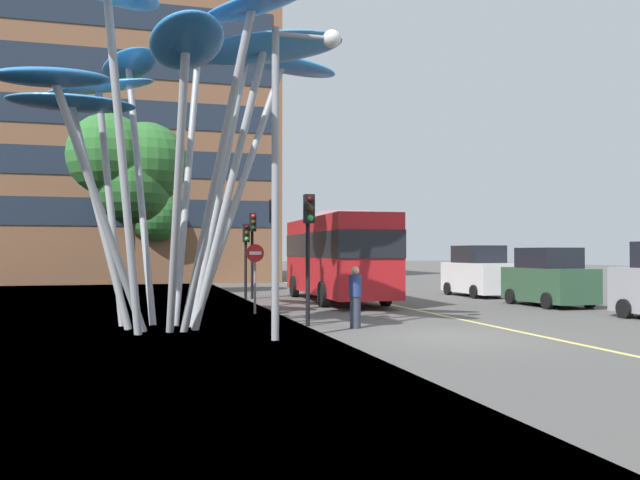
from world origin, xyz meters
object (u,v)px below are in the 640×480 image
object	(u,v)px
street_lamp	(291,138)
no_entry_sign	(255,267)
red_bus	(337,253)
traffic_light_opposite	(246,244)
car_parked_mid	(548,279)
leaf_sculpture	(173,76)
traffic_light_island_mid	(253,237)
traffic_light_kerb_far	(274,231)
traffic_light_kerb_near	(309,231)
pedestrian	(355,297)
car_parked_far	(478,273)

from	to	relation	value
street_lamp	no_entry_sign	xyz separation A→B (m)	(0.29, 6.70, -3.20)
red_bus	no_entry_sign	world-z (taller)	red_bus
traffic_light_opposite	no_entry_sign	bearing A→B (deg)	-96.44
traffic_light_opposite	car_parked_mid	distance (m)	12.52
leaf_sculpture	traffic_light_island_mid	distance (m)	12.12
traffic_light_kerb_far	no_entry_sign	bearing A→B (deg)	-144.50
car_parked_mid	red_bus	bearing A→B (deg)	148.49
red_bus	street_lamp	size ratio (longest dim) A/B	1.31
traffic_light_kerb_near	traffic_light_island_mid	size ratio (longest dim) A/B	0.98
pedestrian	traffic_light_opposite	bearing A→B (deg)	95.61
traffic_light_kerb_far	street_lamp	size ratio (longest dim) A/B	0.52
pedestrian	car_parked_mid	bearing A→B (deg)	27.88
car_parked_mid	no_entry_sign	size ratio (longest dim) A/B	1.69
traffic_light_island_mid	street_lamp	size ratio (longest dim) A/B	0.50
traffic_light_opposite	car_parked_far	xyz separation A→B (m)	(10.64, -1.05, -1.29)
car_parked_mid	street_lamp	bearing A→B (deg)	-149.69
traffic_light_kerb_near	traffic_light_kerb_far	distance (m)	4.67
traffic_light_kerb_near	car_parked_far	world-z (taller)	traffic_light_kerb_near
traffic_light_island_mid	car_parked_mid	distance (m)	12.32
red_bus	traffic_light_island_mid	bearing A→B (deg)	144.17
red_bus	traffic_light_opposite	size ratio (longest dim) A/B	2.97
traffic_light_island_mid	pedestrian	xyz separation A→B (m)	(0.86, -11.60, -1.87)
leaf_sculpture	car_parked_far	xyz separation A→B (m)	(14.30, 9.68, -5.64)
car_parked_mid	pedestrian	distance (m)	10.63
traffic_light_island_mid	traffic_light_opposite	xyz separation A→B (m)	(-0.28, 0.01, -0.33)
pedestrian	no_entry_sign	size ratio (longest dim) A/B	0.72
leaf_sculpture	traffic_light_kerb_far	world-z (taller)	leaf_sculpture
leaf_sculpture	no_entry_sign	distance (m)	7.18
red_bus	leaf_sculpture	bearing A→B (deg)	-130.04
traffic_light_kerb_far	pedestrian	distance (m)	5.88
red_bus	traffic_light_island_mid	size ratio (longest dim) A/B	2.60
traffic_light_kerb_far	traffic_light_opposite	distance (m)	6.20
no_entry_sign	red_bus	bearing A→B (deg)	46.51
car_parked_far	leaf_sculpture	bearing A→B (deg)	-145.90
red_bus	car_parked_far	size ratio (longest dim) A/B	2.35
red_bus	car_parked_mid	distance (m)	8.38
leaf_sculpture	traffic_light_opposite	size ratio (longest dim) A/B	3.09
car_parked_far	street_lamp	world-z (taller)	street_lamp
car_parked_mid	car_parked_far	distance (m)	5.58
leaf_sculpture	car_parked_far	size ratio (longest dim) A/B	2.44
traffic_light_island_mid	pedestrian	distance (m)	11.78
traffic_light_opposite	traffic_light_kerb_far	bearing A→B (deg)	-90.22
red_bus	traffic_light_kerb_near	world-z (taller)	red_bus
traffic_light_kerb_far	traffic_light_island_mid	distance (m)	6.19
traffic_light_kerb_far	car_parked_far	distance (m)	11.95
pedestrian	no_entry_sign	xyz separation A→B (m)	(-1.90, 4.90, 0.72)
traffic_light_kerb_near	pedestrian	bearing A→B (deg)	-34.17
traffic_light_kerb_far	car_parked_mid	xyz separation A→B (m)	(10.56, -0.45, -1.75)
street_lamp	traffic_light_island_mid	bearing A→B (deg)	84.31
traffic_light_opposite	red_bus	bearing A→B (deg)	-33.58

